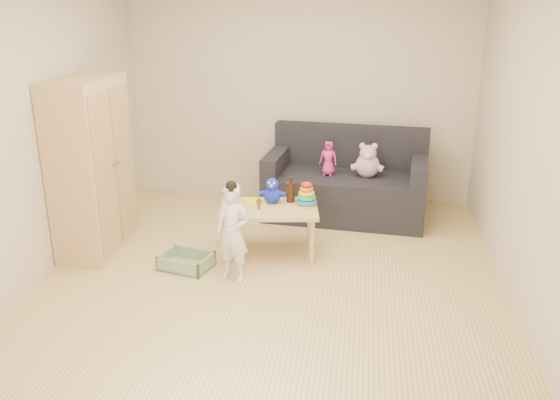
% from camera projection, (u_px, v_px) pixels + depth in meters
% --- Properties ---
extents(room, '(4.50, 4.50, 4.50)m').
position_uv_depth(room, '(269.00, 134.00, 4.74)').
color(room, '#DDBA77').
rests_on(room, ground).
extents(wardrobe, '(0.46, 0.92, 1.65)m').
position_uv_depth(wardrobe, '(91.00, 167.00, 5.53)').
color(wardrobe, tan).
rests_on(wardrobe, ground).
extents(sofa, '(1.80, 1.02, 0.49)m').
position_uv_depth(sofa, '(345.00, 196.00, 6.54)').
color(sofa, black).
rests_on(sofa, ground).
extents(play_table, '(0.98, 0.70, 0.48)m').
position_uv_depth(play_table, '(269.00, 231.00, 5.60)').
color(play_table, '#E4B07D').
rests_on(play_table, ground).
extents(storage_bin, '(0.51, 0.43, 0.13)m').
position_uv_depth(storage_bin, '(186.00, 261.00, 5.37)').
color(storage_bin, gray).
rests_on(storage_bin, ground).
extents(toddler, '(0.36, 0.30, 0.85)m').
position_uv_depth(toddler, '(233.00, 234.00, 5.05)').
color(toddler, white).
rests_on(toddler, ground).
extents(pink_bear, '(0.33, 0.30, 0.31)m').
position_uv_depth(pink_bear, '(368.00, 163.00, 6.33)').
color(pink_bear, '#D49CB0').
rests_on(pink_bear, sofa).
extents(doll, '(0.20, 0.15, 0.37)m').
position_uv_depth(doll, '(328.00, 159.00, 6.38)').
color(doll, '#E52A95').
rests_on(doll, sofa).
extents(ring_stacker, '(0.20, 0.20, 0.23)m').
position_uv_depth(ring_stacker, '(306.00, 197.00, 5.52)').
color(ring_stacker, '#FFB80D').
rests_on(ring_stacker, play_table).
extents(brown_bottle, '(0.08, 0.08, 0.25)m').
position_uv_depth(brown_bottle, '(291.00, 191.00, 5.63)').
color(brown_bottle, black).
rests_on(brown_bottle, play_table).
extents(blue_plush, '(0.22, 0.17, 0.25)m').
position_uv_depth(blue_plush, '(272.00, 190.00, 5.59)').
color(blue_plush, '#1829D8').
rests_on(blue_plush, play_table).
extents(wooden_figure, '(0.05, 0.04, 0.11)m').
position_uv_depth(wooden_figure, '(259.00, 203.00, 5.46)').
color(wooden_figure, brown).
rests_on(wooden_figure, play_table).
extents(yellow_book, '(0.24, 0.24, 0.01)m').
position_uv_depth(yellow_book, '(255.00, 201.00, 5.65)').
color(yellow_book, yellow).
rests_on(yellow_book, play_table).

